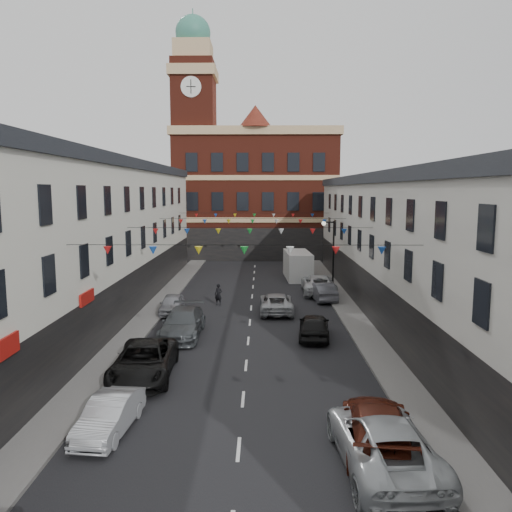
{
  "coord_description": "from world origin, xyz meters",
  "views": [
    {
      "loc": [
        0.76,
        -27.61,
        8.59
      ],
      "look_at": [
        0.37,
        6.97,
        3.98
      ],
      "focal_mm": 35.0,
      "sensor_mm": 36.0,
      "label": 1
    }
  ],
  "objects_px": {
    "street_lamp": "(331,246)",
    "car_left_e": "(172,304)",
    "car_left_d": "(183,323)",
    "car_right_f": "(318,284)",
    "car_right_c": "(378,427)",
    "car_left_c": "(144,361)",
    "car_right_e": "(322,291)",
    "car_right_d": "(314,326)",
    "car_right_b": "(383,442)",
    "moving_car": "(276,303)",
    "car_left_b": "(109,415)",
    "white_van": "(298,265)",
    "pedestrian": "(218,295)"
  },
  "relations": [
    {
      "from": "street_lamp",
      "to": "car_left_e",
      "type": "xyz_separation_m",
      "value": [
        -12.05,
        -7.59,
        -3.25
      ]
    },
    {
      "from": "car_left_d",
      "to": "car_left_e",
      "type": "height_order",
      "value": "car_left_d"
    },
    {
      "from": "street_lamp",
      "to": "car_left_d",
      "type": "xyz_separation_m",
      "value": [
        -10.44,
        -13.15,
        -3.1
      ]
    },
    {
      "from": "car_right_f",
      "to": "car_right_c",
      "type": "bearing_deg",
      "value": 89.47
    },
    {
      "from": "car_left_c",
      "to": "car_right_c",
      "type": "xyz_separation_m",
      "value": [
        9.24,
        -6.3,
        -0.01
      ]
    },
    {
      "from": "car_left_c",
      "to": "car_right_f",
      "type": "xyz_separation_m",
      "value": [
        10.13,
        18.94,
        0.0
      ]
    },
    {
      "from": "car_right_e",
      "to": "car_left_c",
      "type": "bearing_deg",
      "value": 50.7
    },
    {
      "from": "car_right_f",
      "to": "car_left_c",
      "type": "bearing_deg",
      "value": 63.35
    },
    {
      "from": "car_right_d",
      "to": "car_right_e",
      "type": "height_order",
      "value": "car_right_d"
    },
    {
      "from": "car_right_e",
      "to": "car_right_b",
      "type": "bearing_deg",
      "value": 80.14
    },
    {
      "from": "car_right_c",
      "to": "moving_car",
      "type": "relative_size",
      "value": 1.09
    },
    {
      "from": "car_right_e",
      "to": "street_lamp",
      "type": "bearing_deg",
      "value": -115.15
    },
    {
      "from": "car_left_e",
      "to": "car_right_d",
      "type": "height_order",
      "value": "car_right_d"
    },
    {
      "from": "car_right_b",
      "to": "car_right_f",
      "type": "distance_m",
      "value": 26.27
    },
    {
      "from": "car_left_b",
      "to": "car_right_b",
      "type": "height_order",
      "value": "car_right_b"
    },
    {
      "from": "street_lamp",
      "to": "car_right_c",
      "type": "xyz_separation_m",
      "value": [
        -1.94,
        -25.97,
        -3.12
      ]
    },
    {
      "from": "car_right_b",
      "to": "moving_car",
      "type": "bearing_deg",
      "value": -85.16
    },
    {
      "from": "street_lamp",
      "to": "car_right_e",
      "type": "bearing_deg",
      "value": -107.62
    },
    {
      "from": "car_right_f",
      "to": "street_lamp",
      "type": "bearing_deg",
      "value": -143.75
    },
    {
      "from": "car_left_c",
      "to": "car_left_e",
      "type": "height_order",
      "value": "car_left_c"
    },
    {
      "from": "car_left_c",
      "to": "car_right_c",
      "type": "bearing_deg",
      "value": -37.06
    },
    {
      "from": "car_left_d",
      "to": "white_van",
      "type": "bearing_deg",
      "value": 67.71
    },
    {
      "from": "car_left_b",
      "to": "car_right_e",
      "type": "relative_size",
      "value": 0.92
    },
    {
      "from": "car_right_d",
      "to": "white_van",
      "type": "xyz_separation_m",
      "value": [
        0.45,
        19.71,
        0.57
      ]
    },
    {
      "from": "car_left_e",
      "to": "car_left_c",
      "type": "bearing_deg",
      "value": -88.45
    },
    {
      "from": "street_lamp",
      "to": "pedestrian",
      "type": "bearing_deg",
      "value": -150.59
    },
    {
      "from": "car_right_c",
      "to": "car_left_d",
      "type": "bearing_deg",
      "value": -48.7
    },
    {
      "from": "street_lamp",
      "to": "car_right_f",
      "type": "distance_m",
      "value": 3.36
    },
    {
      "from": "moving_car",
      "to": "white_van",
      "type": "distance_m",
      "value": 13.8
    },
    {
      "from": "car_right_e",
      "to": "car_right_f",
      "type": "height_order",
      "value": "car_right_f"
    },
    {
      "from": "car_right_f",
      "to": "car_left_b",
      "type": "bearing_deg",
      "value": 68.72
    },
    {
      "from": "car_right_f",
      "to": "car_right_b",
      "type": "bearing_deg",
      "value": 89.39
    },
    {
      "from": "moving_car",
      "to": "pedestrian",
      "type": "relative_size",
      "value": 3.08
    },
    {
      "from": "car_left_b",
      "to": "white_van",
      "type": "xyz_separation_m",
      "value": [
        8.91,
        31.19,
        0.65
      ]
    },
    {
      "from": "car_left_c",
      "to": "pedestrian",
      "type": "distance_m",
      "value": 14.74
    },
    {
      "from": "street_lamp",
      "to": "car_right_f",
      "type": "relative_size",
      "value": 1.05
    },
    {
      "from": "car_left_e",
      "to": "car_right_c",
      "type": "height_order",
      "value": "car_right_c"
    },
    {
      "from": "car_right_c",
      "to": "car_right_f",
      "type": "height_order",
      "value": "car_right_f"
    },
    {
      "from": "car_right_f",
      "to": "car_left_d",
      "type": "bearing_deg",
      "value": 54.43
    },
    {
      "from": "car_right_b",
      "to": "car_right_f",
      "type": "height_order",
      "value": "car_right_b"
    },
    {
      "from": "moving_car",
      "to": "white_van",
      "type": "xyz_separation_m",
      "value": [
        2.47,
        13.56,
        0.61
      ]
    },
    {
      "from": "car_left_b",
      "to": "car_right_b",
      "type": "relative_size",
      "value": 0.67
    },
    {
      "from": "car_right_b",
      "to": "pedestrian",
      "type": "height_order",
      "value": "car_right_b"
    },
    {
      "from": "car_left_c",
      "to": "moving_car",
      "type": "distance_m",
      "value": 13.99
    },
    {
      "from": "car_left_e",
      "to": "car_right_b",
      "type": "xyz_separation_m",
      "value": [
        10.03,
        -19.38,
        0.16
      ]
    },
    {
      "from": "car_left_d",
      "to": "car_right_d",
      "type": "relative_size",
      "value": 1.29
    },
    {
      "from": "car_right_e",
      "to": "white_van",
      "type": "distance_m",
      "value": 9.72
    },
    {
      "from": "car_left_c",
      "to": "car_right_c",
      "type": "relative_size",
      "value": 1.05
    },
    {
      "from": "car_right_e",
      "to": "moving_car",
      "type": "xyz_separation_m",
      "value": [
        -3.7,
        -3.94,
        -0.02
      ]
    },
    {
      "from": "car_right_b",
      "to": "car_right_c",
      "type": "bearing_deg",
      "value": -97.14
    }
  ]
}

